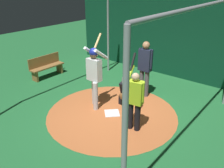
{
  "coord_description": "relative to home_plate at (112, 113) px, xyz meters",
  "views": [
    {
      "loc": [
        4.76,
        3.83,
        3.67
      ],
      "look_at": [
        0.0,
        0.0,
        0.95
      ],
      "focal_mm": 38.54,
      "sensor_mm": 36.0,
      "label": 1
    }
  ],
  "objects": [
    {
      "name": "visitor",
      "position": [
        0.24,
        0.92,
        0.9
      ],
      "size": [
        0.54,
        0.54,
        1.97
      ],
      "rotation": [
        0.0,
        0.0,
        0.18
      ],
      "color": "black",
      "rests_on": "ground"
    },
    {
      "name": "batter",
      "position": [
        -0.02,
        -0.68,
        1.13
      ],
      "size": [
        0.68,
        0.49,
        2.19
      ],
      "color": "#BCBCC0",
      "rests_on": "ground"
    },
    {
      "name": "home_plate",
      "position": [
        0.0,
        0.0,
        0.0
      ],
      "size": [
        0.59,
        0.59,
        0.01
      ],
      "primitive_type": "cube",
      "rotation": [
        0.0,
        0.0,
        0.79
      ],
      "color": "white",
      "rests_on": "dirt_circle"
    },
    {
      "name": "catcher",
      "position": [
        -0.73,
        -0.0,
        0.36
      ],
      "size": [
        0.58,
        0.4,
        0.95
      ],
      "color": "black",
      "rests_on": "ground"
    },
    {
      "name": "back_wall",
      "position": [
        -3.89,
        0.0,
        1.87
      ],
      "size": [
        0.23,
        9.43,
        3.75
      ],
      "color": "#0C3D26",
      "rests_on": "ground"
    },
    {
      "name": "ground_plane",
      "position": [
        0.0,
        0.0,
        -0.01
      ],
      "size": [
        25.43,
        25.43,
        0.0
      ],
      "primitive_type": "plane",
      "color": "#216633"
    },
    {
      "name": "cage_frame",
      "position": [
        0.0,
        0.0,
        2.23
      ],
      "size": [
        5.47,
        4.83,
        3.27
      ],
      "color": "gray",
      "rests_on": "ground"
    },
    {
      "name": "dirt_circle",
      "position": [
        0.0,
        0.0,
        -0.01
      ],
      "size": [
        3.79,
        3.79,
        0.01
      ],
      "primitive_type": "cylinder",
      "color": "#B76033",
      "rests_on": "ground"
    },
    {
      "name": "bench",
      "position": [
        -0.62,
        -3.85,
        0.42
      ],
      "size": [
        1.43,
        0.36,
        0.85
      ],
      "color": "olive",
      "rests_on": "ground"
    },
    {
      "name": "umpire",
      "position": [
        -1.6,
        0.08,
        1.04
      ],
      "size": [
        0.23,
        0.49,
        1.86
      ],
      "color": "#4C4C51",
      "rests_on": "ground"
    }
  ]
}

